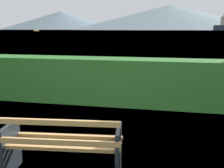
# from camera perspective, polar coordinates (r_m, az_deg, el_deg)

# --- Properties ---
(water_surface) EXTENTS (620.00, 620.00, 0.00)m
(water_surface) POSITION_cam_1_polar(r_m,az_deg,el_deg) (310.95, 11.81, 11.33)
(water_surface) COLOR #7A99A8
(water_surface) RESTS_ON ground_plane
(park_bench) EXTENTS (1.57, 0.73, 0.87)m
(park_bench) POSITION_cam_1_polar(r_m,az_deg,el_deg) (3.53, -10.70, -13.09)
(park_bench) COLOR tan
(park_bench) RESTS_ON ground_plane
(hedge_row) EXTENTS (12.08, 0.83, 1.16)m
(hedge_row) POSITION_cam_1_polar(r_m,az_deg,el_deg) (6.73, 0.68, 0.64)
(hedge_row) COLOR #2D6B28
(hedge_row) RESTS_ON ground_plane
(fishing_boat_near) EXTENTS (3.09, 4.87, 1.45)m
(fishing_boat_near) POSITION_cam_1_polar(r_m,az_deg,el_deg) (222.13, -16.18, 11.12)
(fishing_boat_near) COLOR gold
(fishing_boat_near) RESTS_ON water_surface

